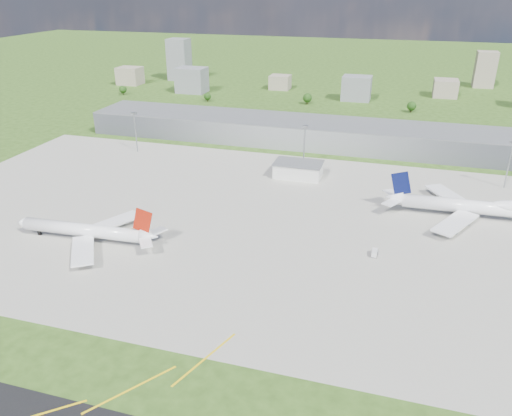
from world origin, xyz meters
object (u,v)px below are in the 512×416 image
(tug_yellow, at_px, (129,231))
(van_white_near, at_px, (374,253))
(van_white_far, at_px, (445,228))
(airliner_blue_quad, at_px, (474,207))
(airliner_red_twin, at_px, (88,231))

(tug_yellow, height_order, van_white_near, van_white_near)
(van_white_far, bearing_deg, airliner_blue_quad, 51.73)
(van_white_far, bearing_deg, van_white_near, -133.42)
(tug_yellow, xyz_separation_m, van_white_far, (134.27, 42.11, 0.36))
(tug_yellow, xyz_separation_m, van_white_near, (105.62, 10.12, 0.39))
(airliner_blue_quad, height_order, van_white_near, airliner_blue_quad)
(airliner_blue_quad, relative_size, van_white_near, 16.16)
(tug_yellow, relative_size, van_white_near, 0.75)
(airliner_red_twin, distance_m, van_white_near, 120.37)
(airliner_blue_quad, xyz_separation_m, tug_yellow, (-146.99, -59.18, -4.81))
(airliner_red_twin, height_order, airliner_blue_quad, airliner_blue_quad)
(van_white_near, bearing_deg, airliner_blue_quad, -39.16)
(airliner_red_twin, xyz_separation_m, tug_yellow, (12.71, 11.66, -4.01))
(airliner_blue_quad, relative_size, tug_yellow, 21.50)
(airliner_blue_quad, bearing_deg, airliner_red_twin, -157.93)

